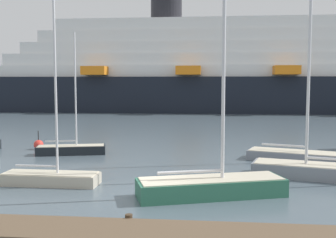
{
  "coord_description": "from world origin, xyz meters",
  "views": [
    {
      "loc": [
        2.56,
        -16.96,
        4.78
      ],
      "look_at": [
        0.0,
        8.24,
        2.51
      ],
      "focal_mm": 44.51,
      "sensor_mm": 36.0,
      "label": 1
    }
  ],
  "objects": [
    {
      "name": "sailboat_3",
      "position": [
        7.84,
        4.05,
        0.54
      ],
      "size": [
        6.44,
        3.35,
        12.05
      ],
      "rotation": [
        0.0,
        0.0,
        2.88
      ],
      "color": "gray",
      "rests_on": "ground_plane"
    },
    {
      "name": "dock_pier",
      "position": [
        0.0,
        -5.23,
        0.23
      ],
      "size": [
        21.04,
        2.13,
        0.55
      ],
      "color": "brown",
      "rests_on": "ground_plane"
    },
    {
      "name": "sailboat_5",
      "position": [
        2.63,
        0.21,
        0.48
      ],
      "size": [
        6.42,
        3.59,
        8.89
      ],
      "rotation": [
        0.0,
        0.0,
        0.31
      ],
      "color": "#2D6B51",
      "rests_on": "ground_plane"
    },
    {
      "name": "sailboat_6",
      "position": [
        -6.55,
        9.42,
        0.41
      ],
      "size": [
        4.6,
        2.2,
        7.98
      ],
      "rotation": [
        0.0,
        0.0,
        0.24
      ],
      "color": "black",
      "rests_on": "ground_plane"
    },
    {
      "name": "sailboat_2",
      "position": [
        7.86,
        8.47,
        0.49
      ],
      "size": [
        6.14,
        3.54,
        11.39
      ],
      "rotation": [
        0.0,
        0.0,
        -0.32
      ],
      "color": "gray",
      "rests_on": "ground_plane"
    },
    {
      "name": "cruise_ship",
      "position": [
        13.32,
        52.17,
        6.35
      ],
      "size": [
        101.14,
        15.95,
        19.72
      ],
      "rotation": [
        0.0,
        0.0,
        0.0
      ],
      "color": "black",
      "rests_on": "ground_plane"
    },
    {
      "name": "ground_plane",
      "position": [
        0.0,
        0.0,
        0.0
      ],
      "size": [
        600.0,
        600.0,
        0.0
      ],
      "primitive_type": "plane",
      "color": "#4C5B66"
    },
    {
      "name": "sailboat_0",
      "position": [
        -4.83,
        1.47,
        0.41
      ],
      "size": [
        4.56,
        1.44,
        9.06
      ],
      "rotation": [
        0.0,
        0.0,
        -0.02
      ],
      "color": "#BCB29E",
      "rests_on": "ground_plane"
    },
    {
      "name": "channel_buoy_0",
      "position": [
        -9.52,
        11.13,
        0.34
      ],
      "size": [
        0.68,
        0.68,
        1.33
      ],
      "color": "red",
      "rests_on": "ground_plane"
    }
  ]
}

